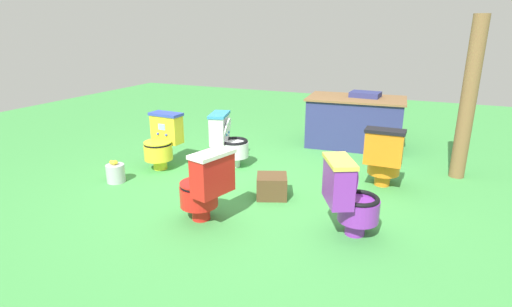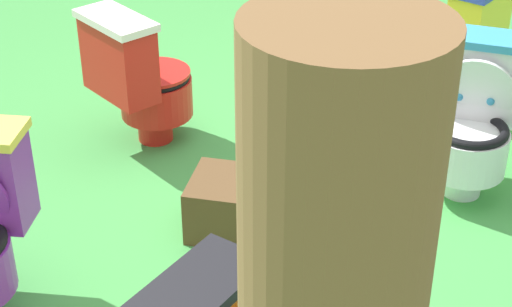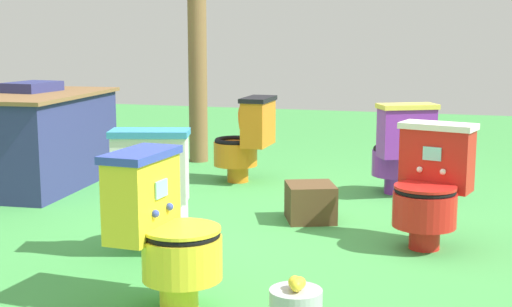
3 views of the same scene
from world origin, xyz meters
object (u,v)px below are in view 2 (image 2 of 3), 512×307
(toilet_white, at_px, (472,115))
(toilet_red, at_px, (140,79))
(small_crate, at_px, (227,204))
(toilet_yellow, at_px, (456,42))
(lemon_bucket, at_px, (362,44))

(toilet_white, xyz_separation_m, toilet_red, (0.55, -1.52, -0.00))
(toilet_white, bearing_deg, small_crate, 36.28)
(toilet_white, distance_m, toilet_yellow, 0.86)
(toilet_red, bearing_deg, lemon_bucket, 88.62)
(small_crate, xyz_separation_m, lemon_bucket, (-1.90, -0.35, -0.01))
(toilet_yellow, bearing_deg, lemon_bucket, 76.26)
(toilet_white, xyz_separation_m, toilet_yellow, (-0.77, -0.40, -0.00))
(lemon_bucket, bearing_deg, small_crate, 10.32)
(toilet_yellow, bearing_deg, small_crate, 172.85)
(lemon_bucket, bearing_deg, toilet_white, 47.52)
(toilet_red, height_order, small_crate, toilet_red)
(toilet_red, xyz_separation_m, lemon_bucket, (-1.53, 0.45, -0.25))
(toilet_yellow, height_order, small_crate, toilet_yellow)
(toilet_white, bearing_deg, lemon_bucket, -58.08)
(small_crate, distance_m, lemon_bucket, 1.94)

